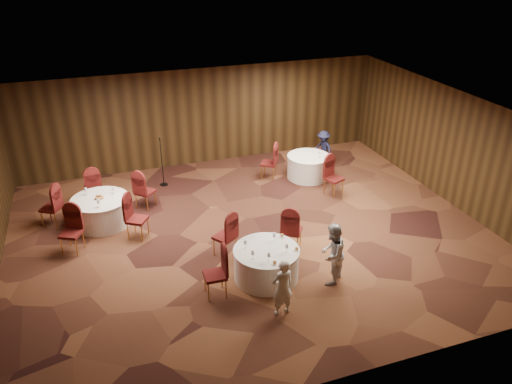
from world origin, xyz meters
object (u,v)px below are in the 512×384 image
object	(u,v)px
man_c	(323,148)
mic_stand	(163,172)
woman_b	(332,254)
table_right	(308,166)
woman_a	(282,288)
table_main	(266,263)
table_left	(101,211)

from	to	relation	value
man_c	mic_stand	bearing A→B (deg)	-108.17
woman_b	man_c	size ratio (longest dim) A/B	1.22
table_right	man_c	xyz separation A→B (m)	(0.89, 0.76, 0.22)
woman_a	woman_b	xyz separation A→B (m)	(1.41, 0.64, 0.08)
mic_stand	woman_b	distance (m)	6.66
table_main	table_right	size ratio (longest dim) A/B	1.10
table_left	man_c	distance (m)	7.47
table_right	woman_a	bearing A→B (deg)	-119.06
table_right	woman_b	bearing A→B (deg)	-109.26
table_left	woman_b	xyz separation A→B (m)	(4.61, -4.30, 0.35)
table_right	mic_stand	world-z (taller)	mic_stand
man_c	woman_b	bearing A→B (deg)	-40.51
woman_b	mic_stand	bearing A→B (deg)	-111.34
table_main	mic_stand	bearing A→B (deg)	103.93
table_right	woman_a	world-z (taller)	woman_a
woman_a	man_c	world-z (taller)	woman_a
table_main	table_right	world-z (taller)	same
mic_stand	man_c	size ratio (longest dim) A/B	1.29
table_main	woman_a	distance (m)	1.27
table_right	man_c	size ratio (longest dim) A/B	1.13
table_main	woman_b	world-z (taller)	woman_b
table_left	woman_b	distance (m)	6.31
mic_stand	table_right	bearing A→B (deg)	-12.15
table_main	table_left	size ratio (longest dim) A/B	0.97
woman_a	woman_b	distance (m)	1.55
table_left	man_c	xyz separation A→B (m)	(7.29, 1.61, 0.22)
mic_stand	table_left	bearing A→B (deg)	-137.21
table_left	table_right	distance (m)	6.46
table_main	table_right	bearing A→B (deg)	55.74
woman_b	table_right	bearing A→B (deg)	-154.17
table_main	table_right	distance (m)	5.50
table_left	mic_stand	world-z (taller)	mic_stand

